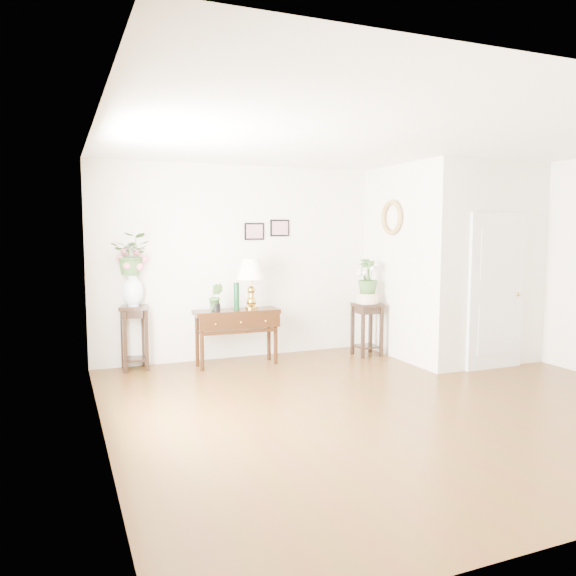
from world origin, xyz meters
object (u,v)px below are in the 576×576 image
table_lamp (251,284)px  plant_stand_b (367,329)px  plant_stand_a (134,338)px  console_table (237,338)px

table_lamp → plant_stand_b: (1.76, -0.16, -0.73)m
plant_stand_a → plant_stand_b: size_ratio=1.09×
table_lamp → plant_stand_b: 1.91m
console_table → plant_stand_a: 1.37m
console_table → plant_stand_a: size_ratio=1.35×
table_lamp → plant_stand_a: table_lamp is taller
plant_stand_a → plant_stand_b: (3.32, -0.46, -0.04)m
plant_stand_a → table_lamp: bearing=-10.8°
console_table → table_lamp: bearing=2.1°
console_table → plant_stand_b: 1.98m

